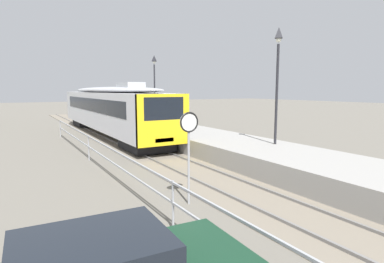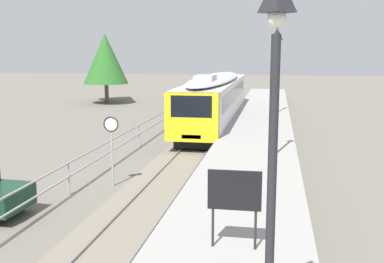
{
  "view_description": "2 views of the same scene",
  "coord_description": "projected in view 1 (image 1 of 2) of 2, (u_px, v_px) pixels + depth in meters",
  "views": [
    {
      "loc": [
        -6.71,
        5.3,
        3.45
      ],
      "look_at": [
        0.4,
        17.35,
        1.6
      ],
      "focal_mm": 29.78,
      "sensor_mm": 36.0,
      "label": 1
    },
    {
      "loc": [
        4.19,
        -3.64,
        5.29
      ],
      "look_at": [
        0.4,
        17.35,
        1.6
      ],
      "focal_mm": 43.48,
      "sensor_mm": 36.0,
      "label": 2
    }
  ],
  "objects": [
    {
      "name": "speed_limit_sign",
      "position": [
        189.0,
        135.0,
        9.37
      ],
      "size": [
        0.61,
        0.1,
        2.81
      ],
      "color": "#9EA0A5",
      "rests_on": "ground"
    },
    {
      "name": "commuter_train",
      "position": [
        110.0,
        107.0,
        23.51
      ],
      "size": [
        2.82,
        18.88,
        3.74
      ],
      "color": "silver",
      "rests_on": "track_rails"
    },
    {
      "name": "track_rails",
      "position": [
        144.0,
        150.0,
        18.09
      ],
      "size": [
        3.2,
        60.0,
        0.14
      ],
      "color": "slate",
      "rests_on": "ground"
    },
    {
      "name": "ground_plane",
      "position": [
        91.0,
        156.0,
        16.58
      ],
      "size": [
        160.0,
        160.0,
        0.0
      ],
      "primitive_type": "plane",
      "color": "#6B665B"
    },
    {
      "name": "station_platform",
      "position": [
        194.0,
        138.0,
        19.67
      ],
      "size": [
        3.9,
        60.0,
        0.9
      ],
      "primitive_type": "cube",
      "color": "#999691",
      "rests_on": "ground"
    },
    {
      "name": "platform_lamp_mid_platform",
      "position": [
        278.0,
        64.0,
        14.51
      ],
      "size": [
        0.34,
        0.34,
        5.35
      ],
      "color": "#232328",
      "rests_on": "station_platform"
    },
    {
      "name": "platform_lamp_far_end",
      "position": [
        154.0,
        75.0,
        26.33
      ],
      "size": [
        0.34,
        0.34,
        5.35
      ],
      "color": "#232328",
      "rests_on": "station_platform"
    },
    {
      "name": "carpark_fence",
      "position": [
        173.0,
        194.0,
        7.77
      ],
      "size": [
        0.06,
        36.06,
        1.25
      ],
      "color": "#9EA0A5",
      "rests_on": "ground"
    }
  ]
}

